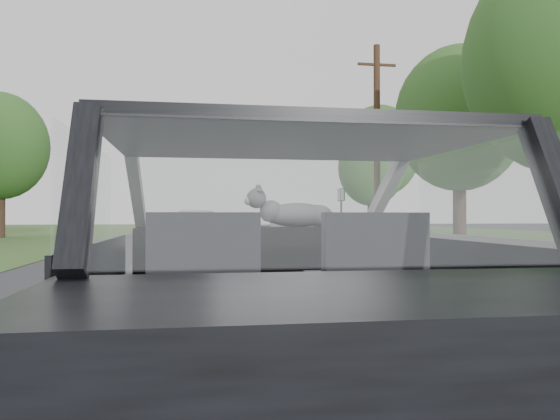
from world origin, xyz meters
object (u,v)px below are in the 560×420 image
object	(u,v)px
subject_car	(278,282)
cat	(298,213)
utility_pole	(377,143)
highway_sign	(341,215)
other_car	(197,226)

from	to	relation	value
subject_car	cat	world-z (taller)	subject_car
cat	utility_pole	xyz separation A→B (m)	(6.91, 18.08, 3.00)
highway_sign	utility_pole	bearing A→B (deg)	-48.41
cat	highway_sign	distance (m)	20.11
subject_car	utility_pole	bearing A→B (deg)	69.11
other_car	utility_pole	world-z (taller)	utility_pole
subject_car	cat	bearing A→B (deg)	69.83
other_car	highway_sign	bearing A→B (deg)	-14.05
cat	utility_pole	distance (m)	19.59
subject_car	other_car	world-z (taller)	subject_car
highway_sign	utility_pole	xyz separation A→B (m)	(1.19, -1.20, 2.95)
subject_car	highway_sign	distance (m)	20.78
subject_car	highway_sign	xyz separation A→B (m)	(5.95, 19.91, 0.41)
utility_pole	highway_sign	bearing A→B (deg)	134.77
highway_sign	utility_pole	size ratio (longest dim) A/B	0.28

